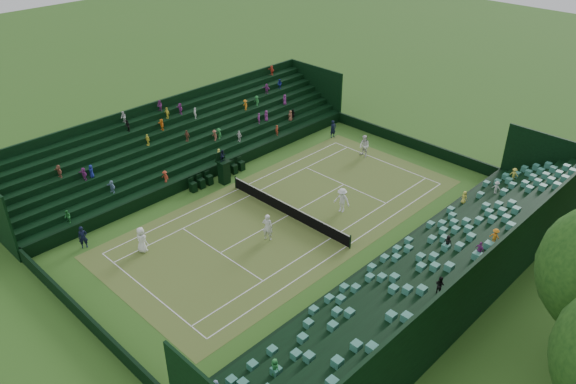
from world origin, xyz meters
name	(u,v)px	position (x,y,z in m)	size (l,w,h in m)	color
ground	(288,216)	(0.00, 0.00, 0.00)	(160.00, 160.00, 0.00)	#356620
court_surface	(288,216)	(0.00, 0.00, 0.01)	(12.97, 26.77, 0.01)	#386622
perimeter_wall_north	(411,143)	(0.00, 15.88, 0.50)	(17.17, 0.20, 1.00)	black
perimeter_wall_south	(87,320)	(0.00, -15.88, 0.50)	(17.17, 0.20, 1.00)	black
perimeter_wall_east	(383,260)	(8.48, 0.00, 0.50)	(0.20, 31.77, 1.00)	black
perimeter_wall_west	(214,171)	(-8.48, 0.00, 0.50)	(0.20, 31.77, 1.00)	black
north_grandstand	(444,276)	(12.66, 0.00, 1.55)	(6.60, 32.00, 4.90)	black
south_grandstand	(182,144)	(-12.66, 0.00, 1.55)	(6.60, 32.00, 4.90)	black
tennis_net	(288,210)	(0.00, 0.00, 0.53)	(11.67, 0.10, 1.06)	black
umpire_chair	(224,169)	(-7.09, -0.07, 1.25)	(0.93, 0.93, 2.92)	black
courtside_chairs	(218,176)	(-7.77, -0.17, 0.42)	(0.51, 5.48, 1.11)	black
player_near_west	(142,240)	(-3.81, -9.83, 0.93)	(0.91, 0.59, 1.86)	white
player_near_east	(268,227)	(1.10, -3.10, 1.00)	(0.73, 0.48, 2.01)	white
player_far_west	(364,146)	(-1.98, 11.52, 0.98)	(0.95, 0.74, 1.96)	white
player_far_east	(342,200)	(2.41, 3.17, 0.96)	(1.24, 0.72, 1.93)	white
line_judge_north	(333,129)	(-6.50, 12.65, 0.84)	(0.61, 0.40, 1.68)	black
line_judge_south	(83,237)	(-7.00, -12.31, 0.80)	(0.59, 0.38, 1.61)	black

